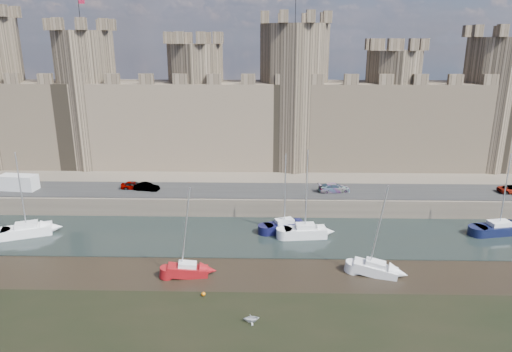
{
  "coord_description": "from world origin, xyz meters",
  "views": [
    {
      "loc": [
        -2.39,
        -27.42,
        23.16
      ],
      "look_at": [
        -3.55,
        22.0,
        8.31
      ],
      "focal_mm": 32.0,
      "sensor_mm": 36.0,
      "label": 1
    }
  ],
  "objects_px": {
    "car_0": "(134,185)",
    "van": "(19,183)",
    "car_1": "(147,187)",
    "sailboat_2": "(305,231)",
    "sailboat_1": "(284,226)",
    "sailboat_4": "(188,270)",
    "car_2": "(334,188)",
    "sailboat_5": "(375,268)",
    "sailboat_3": "(499,228)",
    "sailboat_0": "(27,230)"
  },
  "relations": [
    {
      "from": "car_0",
      "to": "car_2",
      "type": "distance_m",
      "value": 28.6
    },
    {
      "from": "sailboat_0",
      "to": "sailboat_5",
      "type": "relative_size",
      "value": 1.09
    },
    {
      "from": "car_1",
      "to": "sailboat_5",
      "type": "distance_m",
      "value": 34.01
    },
    {
      "from": "car_0",
      "to": "sailboat_0",
      "type": "relative_size",
      "value": 0.33
    },
    {
      "from": "sailboat_5",
      "to": "car_2",
      "type": "bearing_deg",
      "value": 110.64
    },
    {
      "from": "car_1",
      "to": "car_2",
      "type": "xyz_separation_m",
      "value": [
        26.53,
        0.01,
        0.06
      ]
    },
    {
      "from": "car_2",
      "to": "sailboat_1",
      "type": "xyz_separation_m",
      "value": [
        -7.25,
        -8.15,
        -2.36
      ]
    },
    {
      "from": "car_1",
      "to": "sailboat_1",
      "type": "height_order",
      "value": "sailboat_1"
    },
    {
      "from": "sailboat_3",
      "to": "sailboat_0",
      "type": "bearing_deg",
      "value": 170.29
    },
    {
      "from": "sailboat_1",
      "to": "van",
      "type": "bearing_deg",
      "value": 147.96
    },
    {
      "from": "car_0",
      "to": "van",
      "type": "distance_m",
      "value": 16.2
    },
    {
      "from": "car_2",
      "to": "sailboat_5",
      "type": "relative_size",
      "value": 0.47
    },
    {
      "from": "sailboat_5",
      "to": "car_1",
      "type": "bearing_deg",
      "value": 161.79
    },
    {
      "from": "van",
      "to": "sailboat_0",
      "type": "distance_m",
      "value": 12.04
    },
    {
      "from": "sailboat_2",
      "to": "sailboat_5",
      "type": "xyz_separation_m",
      "value": [
        6.47,
        -8.93,
        -0.15
      ]
    },
    {
      "from": "sailboat_3",
      "to": "sailboat_2",
      "type": "bearing_deg",
      "value": 172.32
    },
    {
      "from": "sailboat_1",
      "to": "sailboat_3",
      "type": "bearing_deg",
      "value": -20.36
    },
    {
      "from": "sailboat_0",
      "to": "sailboat_5",
      "type": "height_order",
      "value": "sailboat_0"
    },
    {
      "from": "car_1",
      "to": "sailboat_5",
      "type": "height_order",
      "value": "sailboat_5"
    },
    {
      "from": "car_1",
      "to": "sailboat_3",
      "type": "xyz_separation_m",
      "value": [
        45.78,
        -8.29,
        -2.3
      ]
    },
    {
      "from": "car_0",
      "to": "sailboat_2",
      "type": "xyz_separation_m",
      "value": [
        23.78,
        -10.62,
        -2.24
      ]
    },
    {
      "from": "sailboat_3",
      "to": "sailboat_4",
      "type": "bearing_deg",
      "value": -174.49
    },
    {
      "from": "car_1",
      "to": "sailboat_5",
      "type": "bearing_deg",
      "value": -113.17
    },
    {
      "from": "sailboat_1",
      "to": "sailboat_2",
      "type": "relative_size",
      "value": 0.91
    },
    {
      "from": "car_1",
      "to": "car_2",
      "type": "bearing_deg",
      "value": -79.33
    },
    {
      "from": "sailboat_1",
      "to": "sailboat_4",
      "type": "xyz_separation_m",
      "value": [
        -10.25,
        -11.48,
        -0.08
      ]
    },
    {
      "from": "car_2",
      "to": "sailboat_5",
      "type": "xyz_separation_m",
      "value": [
        1.66,
        -18.9,
        -2.45
      ]
    },
    {
      "from": "car_1",
      "to": "sailboat_1",
      "type": "xyz_separation_m",
      "value": [
        19.28,
        -8.14,
        -2.3
      ]
    },
    {
      "from": "car_1",
      "to": "sailboat_3",
      "type": "relative_size",
      "value": 0.35
    },
    {
      "from": "sailboat_5",
      "to": "car_0",
      "type": "bearing_deg",
      "value": 162.73
    },
    {
      "from": "van",
      "to": "sailboat_1",
      "type": "bearing_deg",
      "value": -5.83
    },
    {
      "from": "sailboat_2",
      "to": "van",
      "type": "bearing_deg",
      "value": 160.12
    },
    {
      "from": "sailboat_1",
      "to": "sailboat_5",
      "type": "xyz_separation_m",
      "value": [
        8.92,
        -10.75,
        -0.09
      ]
    },
    {
      "from": "van",
      "to": "sailboat_0",
      "type": "xyz_separation_m",
      "value": [
        5.94,
        -10.08,
        -2.81
      ]
    },
    {
      "from": "car_0",
      "to": "sailboat_4",
      "type": "bearing_deg",
      "value": -153.48
    },
    {
      "from": "car_2",
      "to": "van",
      "type": "distance_m",
      "value": 44.77
    },
    {
      "from": "car_0",
      "to": "sailboat_2",
      "type": "relative_size",
      "value": 0.32
    },
    {
      "from": "sailboat_1",
      "to": "sailboat_2",
      "type": "xyz_separation_m",
      "value": [
        2.45,
        -1.82,
        0.07
      ]
    },
    {
      "from": "sailboat_0",
      "to": "sailboat_4",
      "type": "height_order",
      "value": "sailboat_0"
    },
    {
      "from": "car_0",
      "to": "van",
      "type": "bearing_deg",
      "value": 90.74
    },
    {
      "from": "sailboat_3",
      "to": "sailboat_5",
      "type": "bearing_deg",
      "value": -160.57
    },
    {
      "from": "sailboat_1",
      "to": "car_0",
      "type": "bearing_deg",
      "value": 137.56
    },
    {
      "from": "sailboat_0",
      "to": "sailboat_2",
      "type": "height_order",
      "value": "sailboat_2"
    },
    {
      "from": "car_0",
      "to": "van",
      "type": "height_order",
      "value": "van"
    },
    {
      "from": "car_0",
      "to": "van",
      "type": "xyz_separation_m",
      "value": [
        -16.18,
        -0.82,
        0.52
      ]
    },
    {
      "from": "car_1",
      "to": "sailboat_2",
      "type": "relative_size",
      "value": 0.33
    },
    {
      "from": "van",
      "to": "sailboat_1",
      "type": "xyz_separation_m",
      "value": [
        37.51,
        -7.99,
        -2.83
      ]
    },
    {
      "from": "sailboat_3",
      "to": "sailboat_4",
      "type": "distance_m",
      "value": 38.45
    },
    {
      "from": "car_1",
      "to": "sailboat_4",
      "type": "height_order",
      "value": "sailboat_4"
    },
    {
      "from": "car_0",
      "to": "sailboat_5",
      "type": "distance_m",
      "value": 36.1
    }
  ]
}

